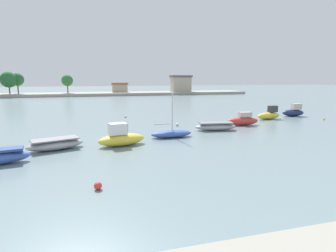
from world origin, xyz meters
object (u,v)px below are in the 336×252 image
(mooring_buoy_3, at_px, (125,116))
(moored_boat_7, at_px, (269,115))
(mooring_buoy_0, at_px, (324,119))
(mooring_buoy_1, at_px, (177,124))
(moored_boat_6, at_px, (243,120))
(mooring_buoy_4, at_px, (98,186))
(moored_boat_8, at_px, (294,112))
(moored_boat_4, at_px, (171,133))
(moored_boat_5, at_px, (216,126))
(moored_boat_2, at_px, (55,144))
(moored_boat_3, at_px, (121,138))

(mooring_buoy_3, bearing_deg, moored_boat_7, -19.29)
(mooring_buoy_0, bearing_deg, mooring_buoy_1, 177.63)
(moored_boat_7, xyz_separation_m, mooring_buoy_1, (-14.07, -1.89, -0.44))
(moored_boat_6, xyz_separation_m, moored_boat_7, (6.24, 3.56, 0.02))
(moored_boat_6, bearing_deg, mooring_buoy_4, -135.02)
(moored_boat_6, distance_m, mooring_buoy_4, 23.12)
(moored_boat_7, height_order, mooring_buoy_4, moored_boat_7)
(mooring_buoy_0, distance_m, mooring_buoy_1, 20.83)
(moored_boat_6, height_order, mooring_buoy_4, moored_boat_6)
(mooring_buoy_4, bearing_deg, moored_boat_8, 35.14)
(moored_boat_4, bearing_deg, moored_boat_6, 21.58)
(moored_boat_5, height_order, mooring_buoy_0, moored_boat_5)
(moored_boat_2, xyz_separation_m, mooring_buoy_3, (7.47, 16.45, -0.25))
(moored_boat_5, xyz_separation_m, mooring_buoy_1, (-3.26, 3.72, -0.24))
(moored_boat_4, xyz_separation_m, mooring_buoy_4, (-7.09, -11.04, -0.18))
(moored_boat_4, bearing_deg, moored_boat_5, 20.12)
(moored_boat_8, relative_size, mooring_buoy_1, 9.39)
(moored_boat_5, bearing_deg, mooring_buoy_4, -126.10)
(mooring_buoy_0, distance_m, mooring_buoy_3, 27.67)
(moored_boat_6, height_order, mooring_buoy_1, moored_boat_6)
(moored_boat_7, height_order, mooring_buoy_3, moored_boat_7)
(moored_boat_7, height_order, mooring_buoy_1, moored_boat_7)
(moored_boat_5, distance_m, mooring_buoy_1, 4.96)
(moored_boat_6, xyz_separation_m, mooring_buoy_4, (-17.35, -15.28, -0.40))
(moored_boat_4, distance_m, moored_boat_5, 6.10)
(moored_boat_4, bearing_deg, moored_boat_7, 24.42)
(mooring_buoy_3, bearing_deg, mooring_buoy_0, -20.06)
(mooring_buoy_3, distance_m, mooring_buoy_4, 25.94)
(moored_boat_3, xyz_separation_m, moored_boat_8, (26.88, 11.35, 0.04))
(moored_boat_6, relative_size, moored_boat_7, 1.02)
(moored_boat_4, relative_size, moored_boat_6, 1.31)
(moored_boat_5, bearing_deg, moored_boat_4, -151.09)
(moored_boat_6, xyz_separation_m, mooring_buoy_0, (12.98, 0.81, -0.48))
(mooring_buoy_0, relative_size, mooring_buoy_3, 0.68)
(mooring_buoy_0, height_order, mooring_buoy_4, mooring_buoy_4)
(moored_boat_2, distance_m, mooring_buoy_4, 9.65)
(moored_boat_5, distance_m, mooring_buoy_4, 18.39)
(moored_boat_2, height_order, moored_boat_5, moored_boat_2)
(moored_boat_2, relative_size, moored_boat_7, 1.18)
(mooring_buoy_3, relative_size, mooring_buoy_4, 0.87)
(moored_boat_5, bearing_deg, moored_boat_7, 35.37)
(moored_boat_4, distance_m, moored_boat_7, 18.26)
(moored_boat_3, bearing_deg, moored_boat_5, 8.12)
(moored_boat_3, distance_m, moored_boat_5, 11.49)
(moored_boat_3, height_order, moored_boat_8, moored_boat_3)
(mooring_buoy_1, bearing_deg, moored_boat_6, -12.03)
(moored_boat_8, height_order, mooring_buoy_0, moored_boat_8)
(moored_boat_2, height_order, mooring_buoy_1, moored_boat_2)
(mooring_buoy_4, bearing_deg, mooring_buoy_3, 80.35)
(moored_boat_4, distance_m, moored_boat_8, 23.80)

